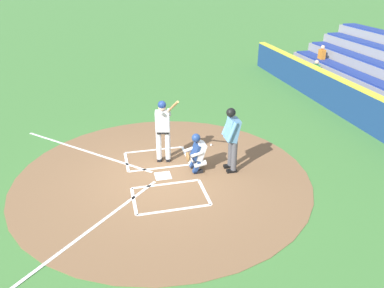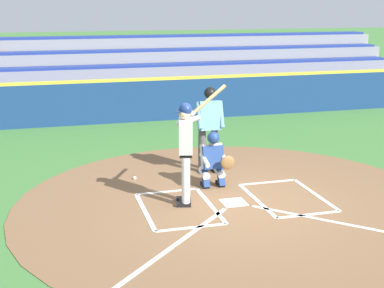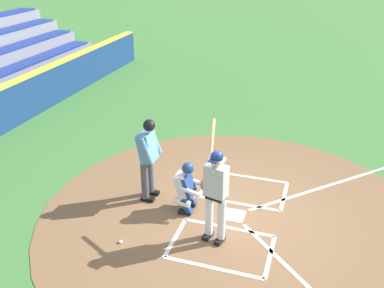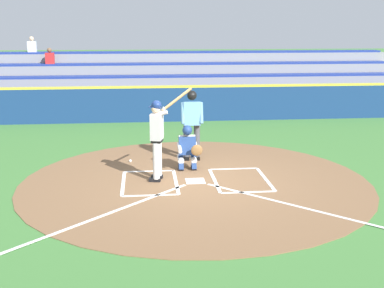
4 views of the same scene
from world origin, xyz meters
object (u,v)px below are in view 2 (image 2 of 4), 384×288
at_px(batter, 186,146).
at_px(baseball, 135,178).
at_px(catcher, 214,158).
at_px(plate_umpire, 209,124).

distance_m(batter, baseball, 2.06).
height_order(batter, catcher, batter).
bearing_deg(baseball, batter, 112.42).
bearing_deg(baseball, catcher, 149.57).
relative_size(batter, baseball, 28.76).
relative_size(batter, catcher, 1.88).
height_order(batter, baseball, batter).
relative_size(plate_umpire, baseball, 25.20).
distance_m(catcher, plate_umpire, 1.07).
bearing_deg(baseball, plate_umpire, -176.91).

